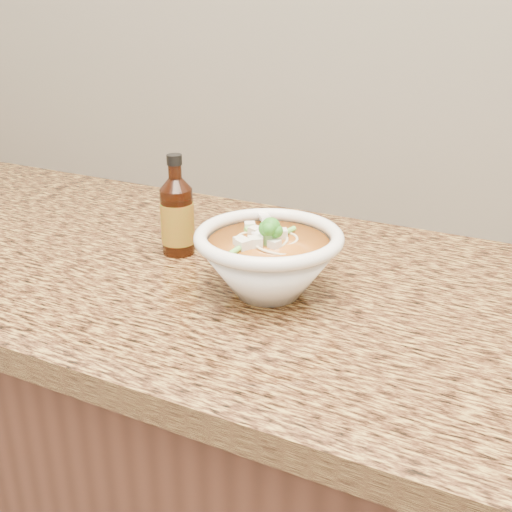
% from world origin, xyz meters
% --- Properties ---
extents(counter_slab, '(4.00, 0.68, 0.04)m').
position_xyz_m(counter_slab, '(0.00, 1.68, 0.88)').
color(counter_slab, '#A9863E').
rests_on(counter_slab, cabinet).
extents(soup_bowl, '(0.21, 0.22, 0.12)m').
position_xyz_m(soup_bowl, '(-0.15, 1.62, 0.95)').
color(soup_bowl, white).
rests_on(soup_bowl, counter_slab).
extents(hot_sauce_bottle, '(0.06, 0.06, 0.17)m').
position_xyz_m(hot_sauce_bottle, '(-0.35, 1.69, 0.96)').
color(hot_sauce_bottle, '#341307').
rests_on(hot_sauce_bottle, counter_slab).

